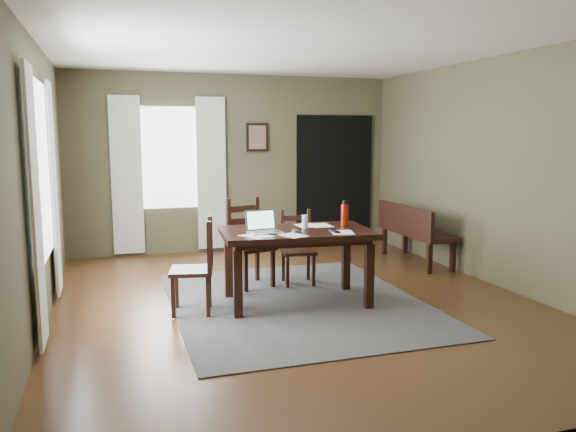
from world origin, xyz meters
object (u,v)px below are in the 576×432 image
object	(u,v)px
chair_end	(197,268)
laptop	(263,227)
chair_back_right	(297,248)
bench	(412,228)
dining_table	(297,239)
chair_back_left	(249,244)
water_bottle	(345,215)

from	to	relation	value
chair_end	laptop	world-z (taller)	laptop
laptop	chair_back_right	bearing A→B (deg)	44.40
chair_back_right	bench	bearing A→B (deg)	24.47
dining_table	laptop	world-z (taller)	laptop
chair_end	chair_back_left	bearing A→B (deg)	150.89
dining_table	chair_back_left	distance (m)	0.91
chair_end	water_bottle	xyz separation A→B (m)	(1.63, 0.06, 0.46)
dining_table	bench	xyz separation A→B (m)	(2.15, 1.31, -0.21)
dining_table	chair_back_left	size ratio (longest dim) A/B	1.60
bench	chair_end	bearing A→B (deg)	112.61
water_bottle	laptop	bearing A→B (deg)	-175.50
bench	water_bottle	xyz separation A→B (m)	(-1.59, -1.28, 0.44)
chair_back_right	laptop	bearing A→B (deg)	-121.25
chair_end	water_bottle	distance (m)	1.69
laptop	dining_table	bearing A→B (deg)	-1.07
chair_back_right	bench	size ratio (longest dim) A/B	0.61
chair_back_left	laptop	size ratio (longest dim) A/B	2.88
dining_table	chair_back_right	xyz separation A→B (m)	(0.27, 0.75, -0.26)
bench	laptop	xyz separation A→B (m)	(-2.53, -1.35, 0.36)
chair_back_right	laptop	distance (m)	1.10
dining_table	bench	world-z (taller)	bench
chair_back_right	bench	world-z (taller)	chair_back_right
chair_end	laptop	bearing A→B (deg)	101.00
chair_end	chair_back_left	size ratio (longest dim) A/B	0.93
dining_table	chair_back_left	xyz separation A→B (m)	(-0.31, 0.84, -0.19)
bench	water_bottle	bearing A→B (deg)	128.82
bench	dining_table	bearing A→B (deg)	121.44
chair_end	bench	world-z (taller)	chair_end
chair_end	bench	distance (m)	3.48
dining_table	chair_back_right	distance (m)	0.84
chair_back_right	water_bottle	xyz separation A→B (m)	(0.30, -0.71, 0.49)
bench	chair_back_left	bearing A→B (deg)	100.96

